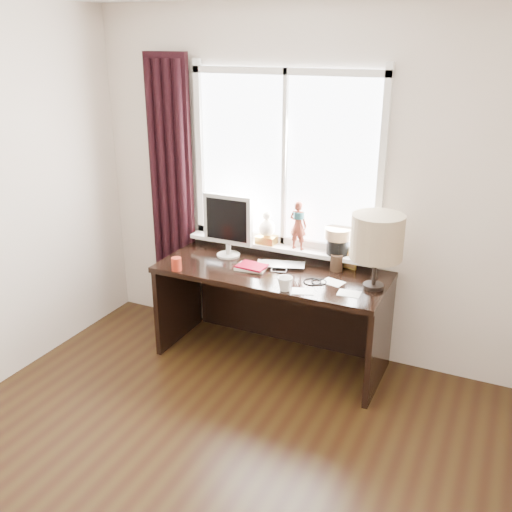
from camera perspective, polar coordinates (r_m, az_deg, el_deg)
The scene contains 15 objects.
floor at distance 3.35m, azimuth -9.15°, elevation -23.67°, with size 3.50×4.00×0.00m, color #30200D.
wall_back at distance 4.30m, azimuth 4.90°, elevation 6.87°, with size 3.50×2.60×0.00m, color beige.
laptop at distance 4.24m, azimuth 2.53°, elevation -0.92°, with size 0.36×0.23×0.03m, color silver.
mug at distance 3.83m, azimuth 2.91°, elevation -2.75°, with size 0.10×0.10×0.10m, color white.
red_cup at distance 4.20m, azimuth -7.96°, elevation -0.80°, with size 0.07×0.07×0.10m, color maroon.
window at distance 4.30m, azimuth 2.98°, elevation 7.03°, with size 1.52×0.20×1.40m.
curtain at distance 4.77m, azimuth -8.47°, elevation 5.83°, with size 0.38×0.09×2.25m.
desk at distance 4.36m, azimuth 2.08°, elevation -3.94°, with size 1.70×0.70×0.75m.
monitor at distance 4.36m, azimuth -2.84°, elevation 3.42°, with size 0.40×0.18×0.49m.
notebook_stack at distance 4.20m, azimuth -0.43°, elevation -1.09°, with size 0.24×0.18×0.03m.
brush_holder at distance 4.19m, azimuth 8.06°, elevation -0.65°, with size 0.09×0.09×0.25m.
icon_frame at distance 4.24m, azimuth 9.39°, elevation -0.46°, with size 0.10×0.04×0.13m.
table_lamp at distance 3.83m, azimuth 12.02°, elevation 1.80°, with size 0.35×0.35×0.52m.
loose_papers at distance 3.90m, azimuth 7.24°, elevation -3.28°, with size 0.46×0.38×0.00m.
desk_cables at distance 4.04m, azimuth 5.02°, elevation -2.28°, with size 0.46×0.25×0.01m.
Camera 1 is at (1.44, -1.92, 2.34)m, focal length 40.00 mm.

